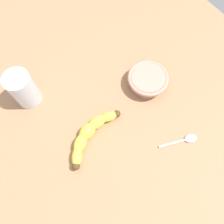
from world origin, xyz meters
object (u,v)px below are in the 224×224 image
ceramic_bowl (148,80)px  teaspoon (188,139)px  smoothie_glass (24,90)px  banana (90,134)px

ceramic_bowl → teaspoon: bearing=-5.5°
smoothie_glass → ceramic_bowl: bearing=61.5°
teaspoon → banana: bearing=162.6°
ceramic_bowl → teaspoon: 20.81cm
smoothie_glass → ceramic_bowl: size_ratio=0.95×
ceramic_bowl → teaspoon: ceramic_bowl is taller
smoothie_glass → teaspoon: smoothie_glass is taller
banana → teaspoon: size_ratio=1.80×
smoothie_glass → teaspoon: 48.18cm
banana → ceramic_bowl: 23.63cm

